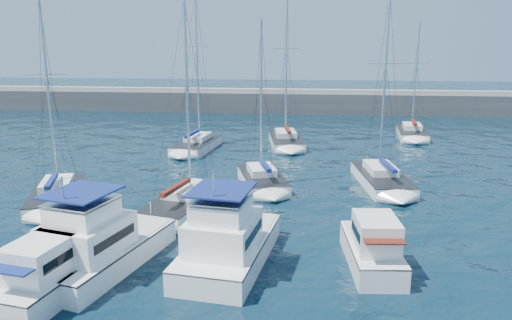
# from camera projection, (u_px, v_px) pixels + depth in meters

# --- Properties ---
(ground) EXTENTS (220.00, 220.00, 0.00)m
(ground) POSITION_uv_depth(u_px,v_px,m) (249.00, 250.00, 27.16)
(ground) COLOR black
(ground) RESTS_ON ground
(breakwater) EXTENTS (160.00, 6.00, 4.45)m
(breakwater) POSITION_uv_depth(u_px,v_px,m) (287.00, 104.00, 77.12)
(breakwater) COLOR #424244
(breakwater) RESTS_ON ground
(motor_yacht_port_outer) EXTENTS (3.70, 7.10, 3.20)m
(motor_yacht_port_outer) POSITION_uv_depth(u_px,v_px,m) (54.00, 274.00, 22.38)
(motor_yacht_port_outer) COLOR silver
(motor_yacht_port_outer) RESTS_ON ground
(motor_yacht_port_inner) EXTENTS (5.68, 9.03, 4.69)m
(motor_yacht_port_inner) POSITION_uv_depth(u_px,v_px,m) (97.00, 247.00, 24.73)
(motor_yacht_port_inner) COLOR white
(motor_yacht_port_inner) RESTS_ON ground
(motor_yacht_stbd_inner) EXTENTS (4.82, 8.80, 4.69)m
(motor_yacht_stbd_inner) POSITION_uv_depth(u_px,v_px,m) (227.00, 244.00, 25.14)
(motor_yacht_stbd_inner) COLOR white
(motor_yacht_stbd_inner) RESTS_ON ground
(motor_yacht_stbd_outer) EXTENTS (2.82, 6.15, 3.20)m
(motor_yacht_stbd_outer) POSITION_uv_depth(u_px,v_px,m) (373.00, 249.00, 24.93)
(motor_yacht_stbd_outer) COLOR silver
(motor_yacht_stbd_outer) RESTS_ON ground
(sailboat_mid_a) EXTENTS (5.35, 8.27, 14.07)m
(sailboat_mid_a) POSITION_uv_depth(u_px,v_px,m) (57.00, 196.00, 34.74)
(sailboat_mid_a) COLOR white
(sailboat_mid_a) RESTS_ON ground
(sailboat_mid_b) EXTENTS (4.69, 8.59, 13.91)m
(sailboat_mid_b) POSITION_uv_depth(u_px,v_px,m) (186.00, 202.00, 33.35)
(sailboat_mid_b) COLOR silver
(sailboat_mid_b) RESTS_ON ground
(sailboat_mid_c) EXTENTS (4.69, 7.26, 12.90)m
(sailboat_mid_c) POSITION_uv_depth(u_px,v_px,m) (262.00, 180.00, 38.47)
(sailboat_mid_c) COLOR white
(sailboat_mid_c) RESTS_ON ground
(sailboat_mid_d) EXTENTS (4.17, 8.62, 14.89)m
(sailboat_mid_d) POSITION_uv_depth(u_px,v_px,m) (382.00, 179.00, 38.87)
(sailboat_mid_d) COLOR silver
(sailboat_mid_d) RESTS_ON ground
(sailboat_back_a) EXTENTS (4.05, 8.24, 16.60)m
(sailboat_back_a) POSITION_uv_depth(u_px,v_px,m) (197.00, 145.00, 50.95)
(sailboat_back_a) COLOR silver
(sailboat_back_a) RESTS_ON ground
(sailboat_back_b) EXTENTS (4.34, 8.31, 16.21)m
(sailboat_back_b) POSITION_uv_depth(u_px,v_px,m) (286.00, 141.00, 52.97)
(sailboat_back_b) COLOR silver
(sailboat_back_b) RESTS_ON ground
(sailboat_back_c) EXTENTS (3.74, 7.46, 13.28)m
(sailboat_back_c) POSITION_uv_depth(u_px,v_px,m) (412.00, 133.00, 57.17)
(sailboat_back_c) COLOR silver
(sailboat_back_c) RESTS_ON ground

